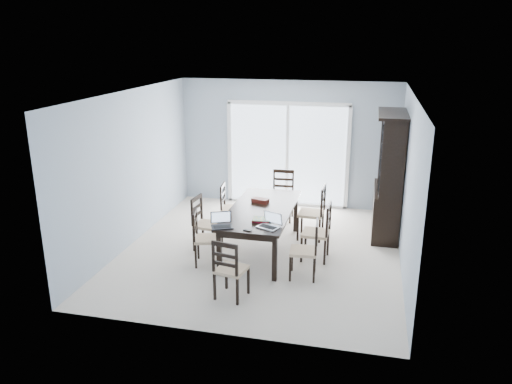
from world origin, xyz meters
TOP-DOWN VIEW (x-y plane):
  - floor at (0.00, 0.00)m, footprint 5.00×5.00m
  - ceiling at (0.00, 0.00)m, footprint 5.00×5.00m
  - back_wall at (0.00, 2.50)m, footprint 4.50×0.02m
  - wall_left at (-2.25, 0.00)m, footprint 0.02×5.00m
  - wall_right at (2.25, 0.00)m, footprint 0.02×5.00m
  - balcony at (0.00, 3.50)m, footprint 4.50×2.00m
  - railing at (0.00, 4.50)m, footprint 4.50×0.06m
  - dining_table at (0.00, 0.00)m, footprint 1.00×2.20m
  - china_hutch at (2.02, 1.25)m, footprint 0.50×1.38m
  - sliding_door at (0.00, 2.48)m, footprint 2.52×0.05m
  - chair_left_near at (-0.79, -0.69)m, footprint 0.47×0.46m
  - chair_left_mid at (-0.98, -0.10)m, footprint 0.44×0.43m
  - chair_left_far at (-0.80, 0.79)m, footprint 0.43×0.42m
  - chair_right_near at (0.89, -0.78)m, footprint 0.42×0.41m
  - chair_right_mid at (1.00, -0.12)m, footprint 0.44×0.42m
  - chair_right_far at (0.82, 0.74)m, footprint 0.45×0.44m
  - chair_end_near at (-0.08, -1.68)m, footprint 0.45×0.46m
  - chair_end_far at (0.06, 1.65)m, footprint 0.43×0.44m
  - laptop_dark at (-0.38, -0.96)m, footprint 0.37×0.32m
  - laptop_silver at (0.28, -0.82)m, footprint 0.37×0.32m
  - book_stack at (0.13, -0.58)m, footprint 0.29×0.23m
  - cell_phone at (0.02, -1.00)m, footprint 0.13×0.08m
  - game_box at (-0.08, 0.28)m, footprint 0.31×0.20m
  - hot_tub at (-0.22, 3.50)m, footprint 1.93×1.73m

SIDE VIEW (x-z plane):
  - balcony at x=0.00m, z-range -0.10..0.00m
  - floor at x=0.00m, z-range 0.00..0.00m
  - hot_tub at x=-0.22m, z-range 0.00..1.00m
  - chair_left_far at x=-0.80m, z-range 0.03..1.04m
  - chair_end_near at x=-0.08m, z-range 0.03..1.04m
  - chair_right_near at x=0.89m, z-range 0.03..1.05m
  - chair_left_near at x=-0.79m, z-range 0.03..1.05m
  - railing at x=0.00m, z-range 0.00..1.10m
  - chair_left_mid at x=-0.98m, z-range 0.03..1.07m
  - chair_right_mid at x=1.00m, z-range 0.03..1.12m
  - chair_end_far at x=0.06m, z-range 0.03..1.14m
  - chair_right_far at x=0.82m, z-range 0.03..1.16m
  - dining_table at x=0.00m, z-range 0.30..1.05m
  - cell_phone at x=0.02m, z-range 0.75..0.76m
  - book_stack at x=0.13m, z-range 0.75..0.80m
  - game_box at x=-0.08m, z-range 0.75..0.82m
  - laptop_dark at x=-0.38m, z-range 0.69..0.91m
  - laptop_silver at x=0.28m, z-range 0.69..0.91m
  - china_hutch at x=2.02m, z-range -0.03..2.17m
  - sliding_door at x=0.00m, z-range 0.00..2.18m
  - back_wall at x=0.00m, z-range 0.00..2.60m
  - wall_left at x=-2.25m, z-range 0.00..2.60m
  - wall_right at x=2.25m, z-range 0.00..2.60m
  - ceiling at x=0.00m, z-range 2.60..2.60m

